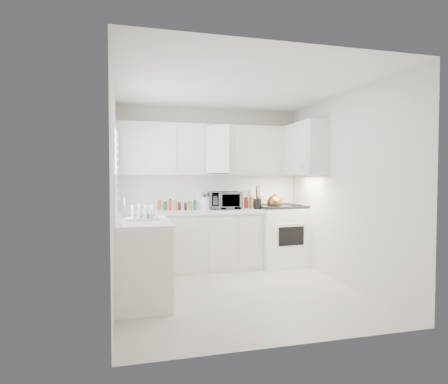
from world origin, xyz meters
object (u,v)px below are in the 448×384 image
object	(u,v)px
tea_kettle	(274,201)
utensil_crock	(258,197)
microwave	(225,198)
rice_cooker	(205,202)
stove	(281,227)
dish_rack	(141,211)

from	to	relation	value
tea_kettle	utensil_crock	world-z (taller)	utensil_crock
tea_kettle	utensil_crock	bearing A→B (deg)	-167.72
microwave	rice_cooker	size ratio (longest dim) A/B	2.22
stove	dish_rack	size ratio (longest dim) A/B	3.42
utensil_crock	dish_rack	world-z (taller)	utensil_crock
stove	tea_kettle	bearing A→B (deg)	-144.08
stove	rice_cooker	size ratio (longest dim) A/B	5.60
stove	microwave	size ratio (longest dim) A/B	2.52
tea_kettle	dish_rack	bearing A→B (deg)	-130.64
rice_cooker	utensil_crock	bearing A→B (deg)	-29.56
microwave	utensil_crock	xyz separation A→B (m)	(0.50, -0.17, 0.03)
stove	rice_cooker	distance (m)	1.34
dish_rack	microwave	bearing A→B (deg)	38.73
utensil_crock	stove	bearing A→B (deg)	13.72
tea_kettle	rice_cooker	size ratio (longest dim) A/B	1.27
rice_cooker	tea_kettle	bearing A→B (deg)	-28.10
stove	dish_rack	xyz separation A→B (m)	(-2.32, -1.22, 0.41)
microwave	dish_rack	xyz separation A→B (m)	(-1.38, -1.28, -0.07)
rice_cooker	utensil_crock	size ratio (longest dim) A/B	0.58
microwave	utensil_crock	distance (m)	0.52
microwave	stove	bearing A→B (deg)	-4.12
microwave	dish_rack	world-z (taller)	microwave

